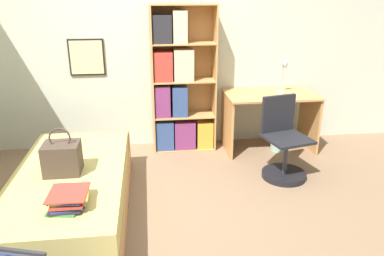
{
  "coord_description": "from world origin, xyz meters",
  "views": [
    {
      "loc": [
        -0.02,
        -3.15,
        1.99
      ],
      "look_at": [
        0.39,
        0.2,
        0.75
      ],
      "focal_mm": 35.0,
      "sensor_mm": 36.0,
      "label": 1
    }
  ],
  "objects": [
    {
      "name": "waste_bin",
      "position": [
        1.68,
        1.25,
        0.11
      ],
      "size": [
        0.22,
        0.22,
        0.23
      ],
      "color": "#99C1B2",
      "rests_on": "ground_plane"
    },
    {
      "name": "handbag",
      "position": [
        -0.8,
        -0.01,
        0.6
      ],
      "size": [
        0.31,
        0.26,
        0.43
      ],
      "color": "#47382D",
      "rests_on": "bed"
    },
    {
      "name": "desk",
      "position": [
        1.54,
        1.32,
        0.52
      ],
      "size": [
        1.15,
        0.68,
        0.76
      ],
      "color": "tan",
      "rests_on": "ground_plane"
    },
    {
      "name": "desk_chair",
      "position": [
        1.46,
        0.54,
        0.29
      ],
      "size": [
        0.55,
        0.55,
        0.91
      ],
      "color": "black",
      "rests_on": "ground_plane"
    },
    {
      "name": "wall_back",
      "position": [
        -0.0,
        1.71,
        1.3
      ],
      "size": [
        10.0,
        0.09,
        2.6
      ],
      "color": "beige",
      "rests_on": "ground_plane"
    },
    {
      "name": "book_stack_on_bed",
      "position": [
        -0.65,
        -0.57,
        0.51
      ],
      "size": [
        0.32,
        0.38,
        0.11
      ],
      "color": "#427A4C",
      "rests_on": "bed"
    },
    {
      "name": "ground_plane",
      "position": [
        0.0,
        0.0,
        0.0
      ],
      "size": [
        14.0,
        14.0,
        0.0
      ],
      "primitive_type": "plane",
      "color": "#84664C"
    },
    {
      "name": "bed",
      "position": [
        -0.76,
        0.02,
        0.22
      ],
      "size": [
        1.01,
        2.03,
        0.45
      ],
      "color": "tan",
      "rests_on": "ground_plane"
    },
    {
      "name": "desk_lamp",
      "position": [
        1.71,
        1.36,
        1.07
      ],
      "size": [
        0.17,
        0.12,
        0.46
      ],
      "color": "#ADA89E",
      "rests_on": "desk"
    },
    {
      "name": "bookcase",
      "position": [
        0.36,
        1.48,
        0.82
      ],
      "size": [
        0.8,
        0.35,
        1.85
      ],
      "color": "tan",
      "rests_on": "ground_plane"
    }
  ]
}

